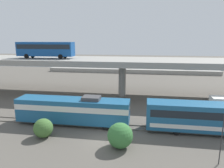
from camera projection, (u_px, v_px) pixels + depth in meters
ground_plane at (104, 140)px, 24.68m from camera, size 260.00×260.00×0.00m
rail_strip_near at (109, 128)px, 27.84m from camera, size 110.00×0.12×0.12m
rail_strip_far at (110, 124)px, 29.22m from camera, size 110.00×0.12×0.12m
train_locomotive at (67, 109)px, 28.97m from camera, size 16.85×3.04×4.18m
highway_overpass at (122, 62)px, 42.46m from camera, size 96.00×11.70×7.76m
transit_bus_on_overpass at (46, 48)px, 43.19m from camera, size 12.00×2.68×3.40m
pier_parking_lot at (132, 69)px, 77.60m from camera, size 59.31×13.37×1.38m
parked_car_0 at (174, 66)px, 74.13m from camera, size 4.65×1.84×1.50m
parked_car_1 at (73, 63)px, 84.09m from camera, size 4.46×1.85×1.50m
parked_car_2 at (176, 65)px, 77.52m from camera, size 4.04×1.96×1.50m
parked_car_3 at (108, 64)px, 80.00m from camera, size 4.63×1.91×1.50m
parked_car_4 at (191, 67)px, 71.44m from camera, size 4.04×1.85×1.50m
parked_car_5 at (160, 65)px, 77.02m from camera, size 4.34×1.99×1.50m
parked_car_6 at (123, 64)px, 78.99m from camera, size 4.15×1.85×1.50m
harbor_water at (135, 64)px, 99.94m from camera, size 140.00×36.00×0.01m
shrub_left at (43, 128)px, 25.20m from camera, size 2.34×2.34×2.34m
shrub_right at (120, 135)px, 22.73m from camera, size 2.84×2.84×2.84m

